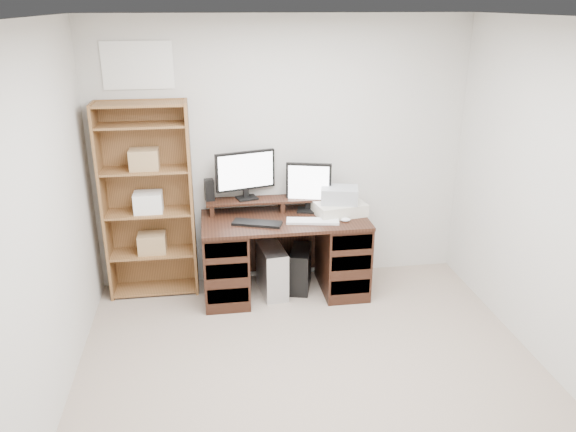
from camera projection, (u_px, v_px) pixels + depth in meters
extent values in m
cube|color=#A08D7B|center=(322.00, 406.00, 3.85)|extent=(3.50, 4.00, 0.02)
cube|color=white|center=(333.00, 18.00, 2.95)|extent=(3.50, 4.00, 0.02)
cube|color=beige|center=(282.00, 154.00, 5.26)|extent=(3.50, 0.02, 2.50)
cube|color=beige|center=(21.00, 256.00, 3.16)|extent=(0.02, 4.00, 2.50)
cube|color=white|center=(138.00, 65.00, 4.78)|extent=(0.60, 0.01, 0.40)
cube|color=black|center=(285.00, 220.00, 5.09)|extent=(1.50, 0.70, 0.03)
cube|color=black|center=(226.00, 261.00, 5.15)|extent=(0.40, 0.66, 0.72)
cube|color=black|center=(342.00, 254.00, 5.30)|extent=(0.40, 0.66, 0.72)
cube|color=black|center=(280.00, 239.00, 5.52)|extent=(1.48, 0.02, 0.65)
cube|color=black|center=(228.00, 296.00, 4.91)|extent=(0.36, 0.01, 0.14)
cube|color=black|center=(227.00, 271.00, 4.82)|extent=(0.36, 0.01, 0.14)
cube|color=black|center=(226.00, 250.00, 4.75)|extent=(0.36, 0.01, 0.14)
cube|color=black|center=(350.00, 287.00, 5.06)|extent=(0.36, 0.01, 0.14)
cube|color=black|center=(351.00, 263.00, 4.97)|extent=(0.36, 0.01, 0.14)
cube|color=black|center=(352.00, 242.00, 4.90)|extent=(0.36, 0.01, 0.14)
cube|color=black|center=(212.00, 209.00, 5.18)|extent=(0.04, 0.20, 0.10)
cube|color=black|center=(281.00, 205.00, 5.27)|extent=(0.04, 0.20, 0.10)
cube|color=black|center=(349.00, 202.00, 5.36)|extent=(0.04, 0.20, 0.10)
cube|color=black|center=(281.00, 199.00, 5.25)|extent=(1.40, 0.22, 0.02)
cube|color=black|center=(247.00, 198.00, 5.22)|extent=(0.22, 0.19, 0.02)
cube|color=black|center=(246.00, 191.00, 5.22)|extent=(0.06, 0.04, 0.10)
cube|color=black|center=(245.00, 171.00, 5.14)|extent=(0.55, 0.18, 0.36)
cube|color=white|center=(246.00, 171.00, 5.13)|extent=(0.51, 0.14, 0.32)
cube|color=black|center=(308.00, 210.00, 5.26)|extent=(0.23, 0.20, 0.02)
cube|color=black|center=(308.00, 203.00, 5.25)|extent=(0.06, 0.05, 0.11)
cube|color=black|center=(309.00, 182.00, 5.18)|extent=(0.41, 0.15, 0.36)
cube|color=white|center=(308.00, 183.00, 5.16)|extent=(0.36, 0.10, 0.32)
cube|color=black|center=(209.00, 190.00, 5.15)|extent=(0.09, 0.09, 0.20)
cube|color=black|center=(257.00, 223.00, 4.94)|extent=(0.46, 0.28, 0.02)
cube|color=silver|center=(313.00, 221.00, 4.99)|extent=(0.48, 0.22, 0.02)
ellipsoid|color=white|center=(346.00, 220.00, 5.01)|extent=(0.09, 0.06, 0.03)
cube|color=beige|center=(339.00, 208.00, 5.18)|extent=(0.50, 0.41, 0.11)
cube|color=#A0A5AB|center=(339.00, 195.00, 5.13)|extent=(0.38, 0.31, 0.14)
cube|color=silver|center=(272.00, 270.00, 5.26)|extent=(0.26, 0.49, 0.46)
cube|color=black|center=(301.00, 269.00, 5.36)|extent=(0.27, 0.44, 0.41)
cube|color=#19FF33|center=(299.00, 270.00, 5.14)|extent=(0.01, 0.01, 0.01)
cube|color=brown|center=(104.00, 204.00, 4.99)|extent=(0.02, 0.30, 1.80)
cube|color=brown|center=(192.00, 200.00, 5.10)|extent=(0.02, 0.30, 1.80)
cube|color=brown|center=(150.00, 197.00, 5.18)|extent=(0.80, 0.01, 1.80)
cube|color=brown|center=(156.00, 288.00, 5.36)|extent=(0.75, 0.28, 0.02)
cube|color=brown|center=(153.00, 253.00, 5.23)|extent=(0.75, 0.28, 0.02)
cube|color=brown|center=(149.00, 213.00, 5.08)|extent=(0.75, 0.28, 0.02)
cube|color=brown|center=(145.00, 170.00, 4.94)|extent=(0.75, 0.28, 0.02)
cube|color=brown|center=(141.00, 125.00, 4.80)|extent=(0.75, 0.28, 0.02)
cube|color=brown|center=(139.00, 104.00, 4.73)|extent=(0.75, 0.28, 0.02)
cube|color=#A07F54|center=(152.00, 243.00, 5.19)|extent=(0.25, 0.20, 0.18)
cube|color=white|center=(148.00, 202.00, 5.05)|extent=(0.25, 0.20, 0.18)
cube|color=#A07F54|center=(144.00, 159.00, 4.90)|extent=(0.25, 0.20, 0.18)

